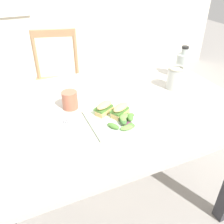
% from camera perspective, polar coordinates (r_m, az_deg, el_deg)
% --- Properties ---
extents(ground_plane, '(8.85, 8.85, 0.00)m').
position_cam_1_polar(ground_plane, '(1.71, 3.00, -19.80)').
color(ground_plane, gray).
extents(dining_table, '(1.27, 0.89, 0.74)m').
position_cam_1_polar(dining_table, '(1.26, 0.38, -3.09)').
color(dining_table, '#BCB7AD').
rests_on(dining_table, ground).
extents(chair_wooden_far, '(0.49, 0.49, 0.87)m').
position_cam_1_polar(chair_wooden_far, '(2.12, -12.76, 6.56)').
color(chair_wooden_far, tan).
rests_on(chair_wooden_far, ground).
extents(plate_lunch, '(0.24, 0.24, 0.01)m').
position_cam_1_polar(plate_lunch, '(1.08, 0.86, -1.72)').
color(plate_lunch, beige).
rests_on(plate_lunch, dining_table).
extents(sandwich_half_front, '(0.10, 0.09, 0.06)m').
position_cam_1_polar(sandwich_half_front, '(1.08, 1.99, 0.45)').
color(sandwich_half_front, '#DBB270').
rests_on(sandwich_half_front, plate_lunch).
extents(sandwich_half_back, '(0.10, 0.09, 0.06)m').
position_cam_1_polar(sandwich_half_back, '(1.10, -1.86, 1.01)').
color(sandwich_half_back, '#DBB270').
rests_on(sandwich_half_back, plate_lunch).
extents(salad_mixed_greens, '(0.15, 0.15, 0.03)m').
position_cam_1_polar(salad_mixed_greens, '(1.04, 3.03, -2.06)').
color(salad_mixed_greens, '#602D47').
rests_on(salad_mixed_greens, plate_lunch).
extents(napkin_folded, '(0.10, 0.24, 0.00)m').
position_cam_1_polar(napkin_folded, '(1.03, -10.45, -4.75)').
color(napkin_folded, silver).
rests_on(napkin_folded, dining_table).
extents(fork_on_napkin, '(0.04, 0.19, 0.00)m').
position_cam_1_polar(fork_on_napkin, '(1.04, -10.61, -4.04)').
color(fork_on_napkin, silver).
rests_on(fork_on_napkin, napkin_folded).
extents(bottle_cold_brew, '(0.08, 0.08, 0.19)m').
position_cam_1_polar(bottle_cold_brew, '(1.53, 16.35, 10.38)').
color(bottle_cold_brew, black).
rests_on(bottle_cold_brew, dining_table).
extents(mason_jar_iced_tea, '(0.09, 0.09, 0.13)m').
position_cam_1_polar(mason_jar_iced_tea, '(1.38, 14.77, 7.60)').
color(mason_jar_iced_tea, '#C67528').
rests_on(mason_jar_iced_tea, dining_table).
extents(cup_extra_side, '(0.07, 0.07, 0.09)m').
position_cam_1_polar(cup_extra_side, '(1.17, -9.99, 2.83)').
color(cup_extra_side, '#B2664C').
rests_on(cup_extra_side, dining_table).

